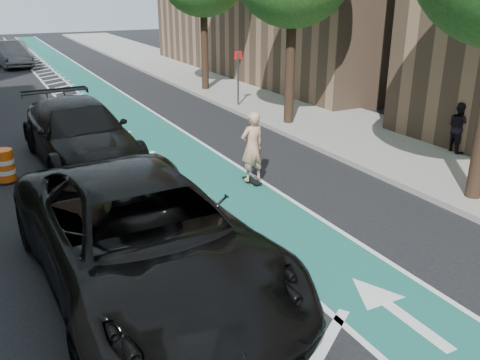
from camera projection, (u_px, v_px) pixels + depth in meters
ground at (167, 279)px, 9.22m from camera, size 120.00×120.00×0.00m
bike_lane at (152, 131)px, 18.82m from camera, size 2.00×90.00×0.01m
buffer_strip at (112, 136)px, 18.18m from camera, size 1.40×90.00×0.01m
sidewalk_right at (299, 111)px, 21.59m from camera, size 5.00×90.00×0.15m
curb_right at (249, 117)px, 20.53m from camera, size 0.12×90.00×0.16m
sign_post at (238, 78)px, 21.99m from camera, size 0.35×0.08×2.47m
skateboard at (252, 180)px, 13.73m from camera, size 0.26×0.72×0.10m
skateboarder at (252, 147)px, 13.40m from camera, size 0.72×0.51×1.88m
suv_near at (143, 237)px, 8.57m from camera, size 3.66×7.33×1.99m
suv_far at (79, 133)px, 15.12m from camera, size 2.93×6.45×1.83m
car_grey at (11, 54)px, 34.30m from camera, size 2.42×5.35×1.70m
pedestrian at (459, 127)px, 15.69m from camera, size 0.76×0.88×1.56m
barrel_a at (5, 167)px, 13.73m from camera, size 0.66×0.66×0.91m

